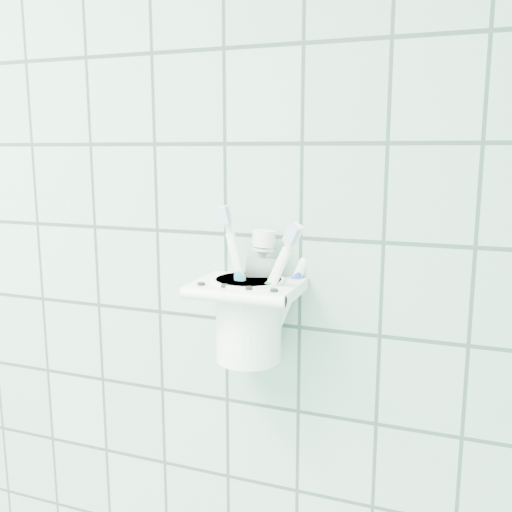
{
  "coord_description": "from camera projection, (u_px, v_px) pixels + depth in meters",
  "views": [
    {
      "loc": [
        0.91,
        0.52,
        1.47
      ],
      "look_at": [
        0.69,
        1.1,
        1.36
      ],
      "focal_mm": 40.0,
      "sensor_mm": 36.0,
      "label": 1
    }
  ],
  "objects": [
    {
      "name": "holder_bracket",
      "position": [
        248.0,
        289.0,
        0.69
      ],
      "size": [
        0.13,
        0.1,
        0.04
      ],
      "color": "white",
      "rests_on": "wall_back"
    },
    {
      "name": "cup",
      "position": [
        249.0,
        316.0,
        0.7
      ],
      "size": [
        0.09,
        0.09,
        0.1
      ],
      "color": "white",
      "rests_on": "holder_bracket"
    },
    {
      "name": "toothbrush_pink",
      "position": [
        259.0,
        280.0,
        0.69
      ],
      "size": [
        0.05,
        0.02,
        0.19
      ],
      "rotation": [
        0.06,
        -0.22,
        -0.04
      ],
      "color": "white",
      "rests_on": "cup"
    },
    {
      "name": "toothbrush_blue",
      "position": [
        265.0,
        280.0,
        0.69
      ],
      "size": [
        0.06,
        0.07,
        0.19
      ],
      "rotation": [
        -0.29,
        0.4,
        0.27
      ],
      "color": "white",
      "rests_on": "cup"
    },
    {
      "name": "toothbrush_orange",
      "position": [
        242.0,
        272.0,
        0.71
      ],
      "size": [
        0.09,
        0.06,
        0.19
      ],
      "rotation": [
        0.12,
        0.53,
        -0.27
      ],
      "color": "white",
      "rests_on": "cup"
    },
    {
      "name": "toothpaste_tube",
      "position": [
        256.0,
        282.0,
        0.71
      ],
      "size": [
        0.05,
        0.04,
        0.16
      ],
      "rotation": [
        0.01,
        0.07,
        0.35
      ],
      "color": "silver",
      "rests_on": "cup"
    }
  ]
}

